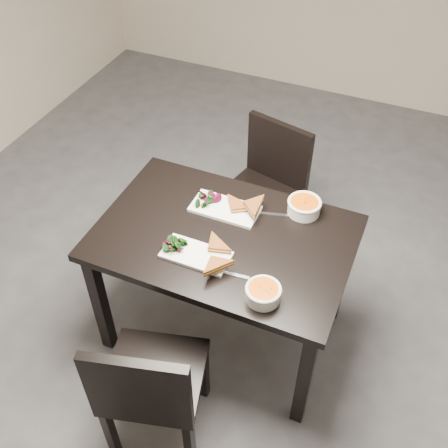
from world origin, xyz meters
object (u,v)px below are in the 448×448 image
object	(u,v)px
table	(224,249)
chair_far	(267,183)
soup_bowl_near	(263,293)
plate_far	(225,209)
plate_near	(196,255)
soup_bowl_far	(304,206)
chair_near	(149,386)

from	to	relation	value
table	chair_far	world-z (taller)	chair_far
soup_bowl_near	plate_far	distance (m)	0.57
chair_far	plate_near	size ratio (longest dim) A/B	2.76
table	plate_far	bearing A→B (deg)	111.48
plate_near	soup_bowl_near	size ratio (longest dim) A/B	2.02
plate_far	soup_bowl_far	world-z (taller)	soup_bowl_far
chair_far	plate_near	bearing A→B (deg)	-77.83
table	plate_near	size ratio (longest dim) A/B	3.89
chair_near	chair_far	distance (m)	1.44
table	plate_far	size ratio (longest dim) A/B	3.59
chair_near	plate_far	bearing A→B (deg)	76.75
plate_near	plate_far	world-z (taller)	plate_far
table	soup_bowl_near	xyz separation A→B (m)	(0.30, -0.28, 0.14)
chair_near	chair_far	xyz separation A→B (m)	(0.00, 1.44, 0.00)
chair_far	soup_bowl_near	distance (m)	1.12
table	plate_far	xyz separation A→B (m)	(-0.06, 0.16, 0.11)
chair_near	chair_far	size ratio (longest dim) A/B	1.00
chair_near	plate_near	size ratio (longest dim) A/B	2.76
soup_bowl_near	plate_far	bearing A→B (deg)	129.24
plate_near	soup_bowl_near	xyz separation A→B (m)	(0.36, -0.11, 0.03)
table	soup_bowl_near	bearing A→B (deg)	-43.41
table	plate_near	distance (m)	0.21
chair_near	plate_near	bearing A→B (deg)	77.64
chair_far	chair_near	bearing A→B (deg)	-76.40
plate_near	plate_far	size ratio (longest dim) A/B	0.92
chair_far	soup_bowl_far	bearing A→B (deg)	-39.25
plate_near	soup_bowl_near	distance (m)	0.38
soup_bowl_near	plate_far	xyz separation A→B (m)	(-0.36, 0.44, -0.03)
plate_near	soup_bowl_far	world-z (taller)	soup_bowl_far
soup_bowl_near	soup_bowl_far	size ratio (longest dim) A/B	0.92
soup_bowl_near	soup_bowl_far	distance (m)	0.58
chair_far	plate_far	bearing A→B (deg)	-78.74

